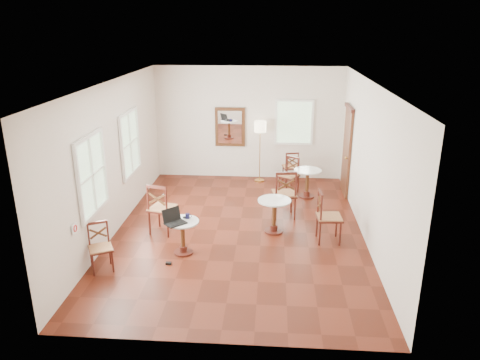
% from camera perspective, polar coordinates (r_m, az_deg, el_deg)
% --- Properties ---
extents(ground, '(7.00, 7.00, 0.00)m').
position_cam_1_polar(ground, '(9.44, -0.13, -6.34)').
color(ground, '#511A0E').
rests_on(ground, ground).
extents(room_shell, '(5.02, 7.02, 3.01)m').
position_cam_1_polar(room_shell, '(9.06, -0.39, 5.28)').
color(room_shell, silver).
rests_on(room_shell, ground).
extents(cafe_table_near, '(0.61, 0.61, 0.65)m').
position_cam_1_polar(cafe_table_near, '(8.47, -7.18, -6.62)').
color(cafe_table_near, '#471A11').
rests_on(cafe_table_near, ground).
extents(cafe_table_mid, '(0.67, 0.67, 0.71)m').
position_cam_1_polar(cafe_table_mid, '(9.23, 4.29, -4.03)').
color(cafe_table_mid, '#471A11').
rests_on(cafe_table_mid, ground).
extents(cafe_table_back, '(0.66, 0.66, 0.70)m').
position_cam_1_polar(cafe_table_back, '(11.18, 8.39, -0.03)').
color(cafe_table_back, '#471A11').
rests_on(cafe_table_back, ground).
extents(chair_near_a, '(0.60, 0.60, 1.07)m').
position_cam_1_polar(chair_near_a, '(9.28, -9.74, -3.49)').
color(chair_near_a, '#471A11').
rests_on(chair_near_a, ground).
extents(chair_near_b, '(0.53, 0.53, 0.85)m').
position_cam_1_polar(chair_near_b, '(8.22, -17.03, -8.03)').
color(chair_near_b, '#471A11').
rests_on(chair_near_b, ground).
extents(chair_mid_a, '(0.57, 0.57, 1.09)m').
position_cam_1_polar(chair_mid_a, '(9.92, 5.55, -1.71)').
color(chair_mid_a, '#471A11').
rests_on(chair_mid_a, ground).
extents(chair_mid_b, '(0.50, 0.50, 1.03)m').
position_cam_1_polar(chair_mid_b, '(8.97, 10.90, -4.52)').
color(chair_mid_b, '#471A11').
rests_on(chair_mid_b, ground).
extents(chair_back_a, '(0.46, 0.46, 0.85)m').
position_cam_1_polar(chair_back_a, '(12.20, 6.34, 1.67)').
color(chair_back_a, '#471A11').
rests_on(chair_back_a, ground).
extents(chair_back_b, '(0.57, 0.57, 0.90)m').
position_cam_1_polar(chair_back_b, '(11.44, 6.21, 0.59)').
color(chair_back_b, '#471A11').
rests_on(chair_back_b, ground).
extents(floor_lamp, '(0.32, 0.32, 1.63)m').
position_cam_1_polar(floor_lamp, '(11.96, 2.53, 6.17)').
color(floor_lamp, '#BF8C3F').
rests_on(floor_lamp, ground).
extents(laptop, '(0.46, 0.46, 0.26)m').
position_cam_1_polar(laptop, '(8.28, -8.27, -4.91)').
color(laptop, black).
rests_on(laptop, cafe_table_near).
extents(mouse, '(0.12, 0.09, 0.04)m').
position_cam_1_polar(mouse, '(8.46, -6.85, -4.65)').
color(mouse, black).
rests_on(mouse, cafe_table_near).
extents(navy_mug, '(0.12, 0.08, 0.09)m').
position_cam_1_polar(navy_mug, '(8.44, -6.54, -4.48)').
color(navy_mug, black).
rests_on(navy_mug, cafe_table_near).
extents(water_glass, '(0.07, 0.07, 0.11)m').
position_cam_1_polar(water_glass, '(8.46, -7.70, -4.39)').
color(water_glass, white).
rests_on(water_glass, cafe_table_near).
extents(power_adapter, '(0.10, 0.06, 0.04)m').
position_cam_1_polar(power_adapter, '(8.30, -8.90, -10.23)').
color(power_adapter, black).
rests_on(power_adapter, ground).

